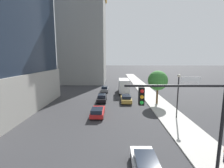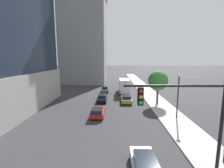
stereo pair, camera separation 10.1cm
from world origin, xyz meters
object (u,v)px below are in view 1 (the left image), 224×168
object	(u,v)px
street_tree	(158,81)
car_white	(146,166)
car_gold	(126,99)
construction_building	(84,32)
car_red	(98,112)
box_truck	(124,85)
traffic_light_pole	(190,113)
car_gray	(105,89)
street_lamp	(178,90)
car_black	(102,98)

from	to	relation	value
street_tree	car_white	xyz separation A→B (m)	(-5.51, -18.10, -3.66)
car_gold	street_tree	bearing A→B (deg)	-14.34
construction_building	car_gold	distance (m)	34.03
construction_building	car_red	world-z (taller)	construction_building
car_white	box_truck	world-z (taller)	box_truck
traffic_light_pole	box_truck	bearing A→B (deg)	94.48
street_tree	box_truck	bearing A→B (deg)	120.21
car_white	car_gray	xyz separation A→B (m)	(-4.65, 29.11, 0.02)
car_white	street_lamp	bearing A→B (deg)	59.86
traffic_light_pole	street_lamp	xyz separation A→B (m)	(4.10, 12.09, -0.89)
construction_building	car_red	distance (m)	39.14
traffic_light_pole	car_white	bearing A→B (deg)	153.07
car_black	car_gold	world-z (taller)	car_gold
car_red	construction_building	bearing A→B (deg)	103.08
street_lamp	car_red	bearing A→B (deg)	175.26
construction_building	box_truck	size ratio (longest dim) A/B	5.34
car_black	car_gray	xyz separation A→B (m)	(0.00, 9.24, 0.05)
street_lamp	car_gray	distance (m)	21.50
car_gold	construction_building	bearing A→B (deg)	115.27
construction_building	traffic_light_pole	size ratio (longest dim) A/B	5.94
street_lamp	car_white	bearing A→B (deg)	-120.14
car_gold	street_lamp	bearing A→B (deg)	-53.41
street_tree	car_gold	size ratio (longest dim) A/B	1.28
car_white	car_gray	distance (m)	29.48
traffic_light_pole	street_tree	world-z (taller)	traffic_light_pole
traffic_light_pole	car_gray	distance (m)	31.32
car_gray	car_white	bearing A→B (deg)	-80.92
car_white	car_red	size ratio (longest dim) A/B	0.99
street_lamp	construction_building	bearing A→B (deg)	118.25
street_lamp	car_gray	bearing A→B (deg)	121.21
traffic_light_pole	car_red	world-z (taller)	traffic_light_pole
car_black	box_truck	bearing A→B (deg)	58.86
construction_building	car_gray	distance (m)	25.26
construction_building	car_red	xyz separation A→B (m)	(8.00, -34.46, -16.74)
car_black	street_lamp	bearing A→B (deg)	-39.04
street_tree	car_black	size ratio (longest dim) A/B	1.43
street_tree	car_gray	distance (m)	15.42
street_lamp	car_gold	size ratio (longest dim) A/B	1.29
car_gray	car_gold	world-z (taller)	car_gray
construction_building	street_lamp	distance (m)	42.30
traffic_light_pole	car_red	bearing A→B (deg)	117.96
traffic_light_pole	box_truck	xyz separation A→B (m)	(-2.25, 28.71, -3.06)
car_gold	box_truck	world-z (taller)	box_truck
street_tree	car_black	xyz separation A→B (m)	(-10.16, 1.77, -3.69)
car_red	car_gold	bearing A→B (deg)	58.70
car_red	car_gray	xyz separation A→B (m)	(-0.00, 17.25, 0.07)
car_red	car_white	bearing A→B (deg)	-68.59
construction_building	street_tree	bearing A→B (deg)	-57.23
car_white	traffic_light_pole	bearing A→B (deg)	-26.93
car_gray	car_red	bearing A→B (deg)	-90.00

